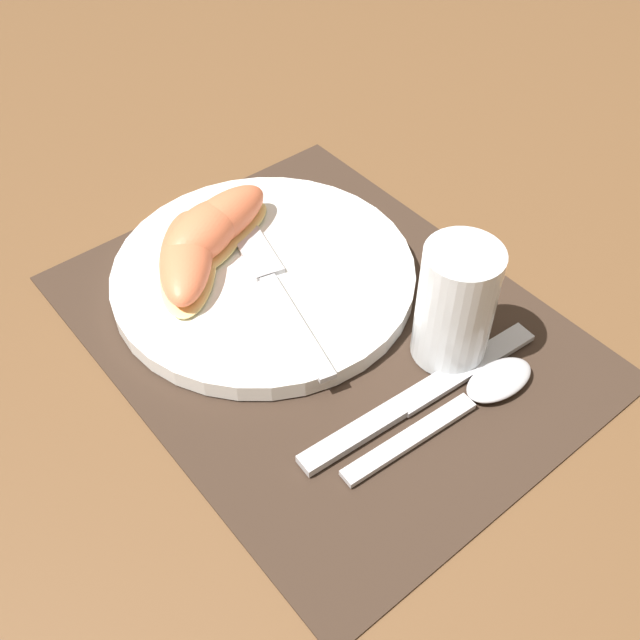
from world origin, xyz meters
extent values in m
plane|color=brown|center=(0.00, 0.00, 0.00)|extent=(3.00, 3.00, 0.00)
cube|color=#38281E|center=(0.00, 0.00, 0.00)|extent=(0.42, 0.33, 0.00)
cylinder|color=white|center=(-0.07, -0.01, 0.01)|extent=(0.26, 0.26, 0.02)
cylinder|color=silver|center=(0.09, 0.06, 0.06)|extent=(0.06, 0.06, 0.10)
cylinder|color=yellow|center=(0.09, 0.06, 0.03)|extent=(0.05, 0.05, 0.04)
cube|color=#BCBCC1|center=(0.10, -0.06, 0.01)|extent=(0.02, 0.09, 0.01)
cube|color=#BCBCC1|center=(0.11, 0.06, 0.01)|extent=(0.03, 0.14, 0.01)
cube|color=#BCBCC1|center=(0.13, -0.02, 0.01)|extent=(0.02, 0.12, 0.01)
ellipsoid|color=#BCBCC1|center=(0.14, 0.07, 0.01)|extent=(0.04, 0.06, 0.01)
cube|color=#BCBCC1|center=(0.00, -0.03, 0.02)|extent=(0.12, 0.04, 0.00)
cube|color=#BCBCC1|center=(-0.10, 0.00, 0.02)|extent=(0.08, 0.04, 0.00)
ellipsoid|color=#F4DB84|center=(-0.13, -0.01, 0.02)|extent=(0.07, 0.13, 0.01)
ellipsoid|color=#F2754C|center=(-0.13, -0.01, 0.04)|extent=(0.07, 0.12, 0.04)
ellipsoid|color=#F4DB84|center=(-0.12, -0.03, 0.02)|extent=(0.08, 0.11, 0.01)
ellipsoid|color=#F2754C|center=(-0.12, -0.03, 0.04)|extent=(0.08, 0.10, 0.04)
ellipsoid|color=#F4DB84|center=(-0.11, -0.06, 0.02)|extent=(0.13, 0.11, 0.01)
ellipsoid|color=#F2754C|center=(-0.11, -0.06, 0.04)|extent=(0.12, 0.10, 0.03)
camera|label=1|loc=(0.33, -0.27, 0.46)|focal=42.00mm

